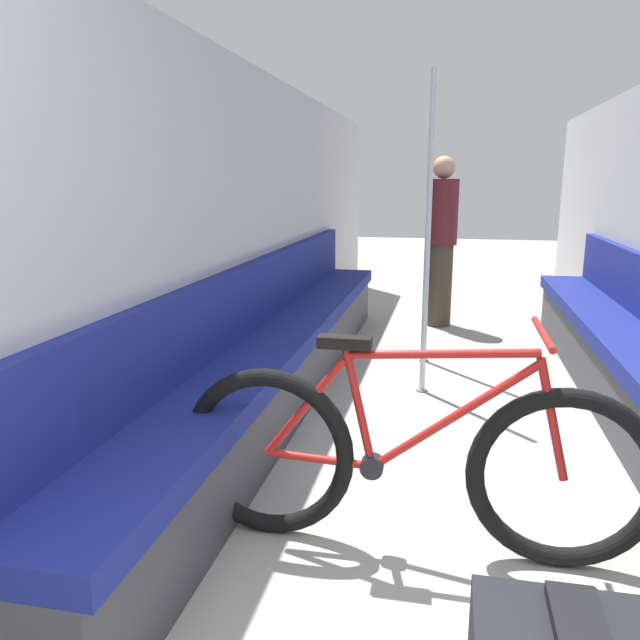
# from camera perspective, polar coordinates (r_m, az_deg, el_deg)

# --- Properties ---
(wall_left) EXTENTS (0.10, 9.45, 2.09)m
(wall_left) POSITION_cam_1_polar(r_m,az_deg,el_deg) (3.83, -7.77, 7.25)
(wall_left) COLOR #B2B2B7
(wall_left) RESTS_ON ground
(bench_seat_row_left) EXTENTS (0.45, 5.13, 0.91)m
(bench_seat_row_left) POSITION_cam_1_polar(r_m,az_deg,el_deg) (4.00, -3.53, -3.10)
(bench_seat_row_left) COLOR #3D3D42
(bench_seat_row_left) RESTS_ON ground
(bicycle) EXTENTS (1.80, 0.46, 0.90)m
(bicycle) POSITION_cam_1_polar(r_m,az_deg,el_deg) (2.44, 8.07, -12.64)
(bicycle) COLOR black
(bicycle) RESTS_ON ground
(grab_pole_near) EXTENTS (0.08, 0.08, 2.07)m
(grab_pole_near) POSITION_cam_1_polar(r_m,az_deg,el_deg) (4.10, 9.79, 7.00)
(grab_pole_near) COLOR gray
(grab_pole_near) RESTS_ON ground
(grab_pole_far) EXTENTS (0.08, 0.08, 2.07)m
(grab_pole_far) POSITION_cam_1_polar(r_m,az_deg,el_deg) (4.83, 9.89, 7.83)
(grab_pole_far) COLOR gray
(grab_pole_far) RESTS_ON ground
(passenger_standing) EXTENTS (0.30, 0.30, 1.62)m
(passenger_standing) POSITION_cam_1_polar(r_m,az_deg,el_deg) (6.13, 11.00, 7.19)
(passenger_standing) COLOR #473828
(passenger_standing) RESTS_ON ground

